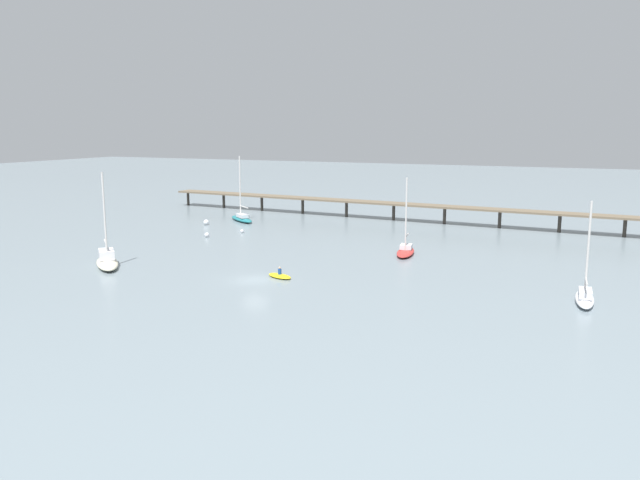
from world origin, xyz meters
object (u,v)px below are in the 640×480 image
at_px(pier, 468,205).
at_px(mooring_buoy_near, 242,231).
at_px(sailboat_red, 406,250).
at_px(sailboat_white, 585,296).
at_px(sailboat_teal, 242,217).
at_px(dinghy_yellow, 280,276).
at_px(mooring_buoy_outer, 207,235).
at_px(sailboat_cream, 107,260).
at_px(mooring_buoy_mid, 206,222).

xyz_separation_m(pier, mooring_buoy_near, (-28.36, -20.29, -3.02)).
relative_size(pier, sailboat_red, 9.46).
relative_size(sailboat_red, sailboat_white, 1.04).
distance_m(sailboat_teal, dinghy_yellow, 39.94).
bearing_deg(mooring_buoy_near, sailboat_red, -11.77).
xyz_separation_m(sailboat_red, mooring_buoy_near, (-26.12, 5.44, -0.31)).
xyz_separation_m(dinghy_yellow, mooring_buoy_outer, (-20.45, 17.00, 0.13)).
relative_size(sailboat_teal, mooring_buoy_near, 20.38).
xyz_separation_m(sailboat_cream, dinghy_yellow, (19.76, 3.17, -0.54)).
distance_m(pier, sailboat_white, 43.76).
distance_m(sailboat_teal, mooring_buoy_outer, 15.39).
height_order(sailboat_white, mooring_buoy_mid, sailboat_white).
bearing_deg(mooring_buoy_mid, sailboat_teal, 61.35).
distance_m(sailboat_teal, sailboat_white, 60.17).
bearing_deg(sailboat_teal, mooring_buoy_near, -58.60).
distance_m(pier, mooring_buoy_outer, 40.15).
bearing_deg(mooring_buoy_near, mooring_buoy_mid, 154.96).
xyz_separation_m(pier, sailboat_teal, (-34.39, -10.42, -2.63)).
bearing_deg(sailboat_red, dinghy_yellow, -116.33).
bearing_deg(sailboat_red, sailboat_cream, -144.68).
xyz_separation_m(sailboat_teal, sailboat_white, (52.55, -29.31, -0.01)).
height_order(pier, sailboat_teal, sailboat_teal).
relative_size(sailboat_cream, sailboat_teal, 0.98).
height_order(sailboat_red, mooring_buoy_near, sailboat_red).
height_order(sailboat_white, mooring_buoy_near, sailboat_white).
bearing_deg(mooring_buoy_near, sailboat_teal, 121.40).
height_order(sailboat_red, sailboat_teal, sailboat_teal).
distance_m(pier, sailboat_cream, 54.77).
bearing_deg(mooring_buoy_outer, sailboat_teal, 102.93).
relative_size(mooring_buoy_near, mooring_buoy_outer, 0.78).
distance_m(mooring_buoy_mid, mooring_buoy_near, 10.04).
relative_size(pier, sailboat_white, 9.88).
relative_size(sailboat_red, mooring_buoy_mid, 11.06).
distance_m(sailboat_white, dinghy_yellow, 28.79).
bearing_deg(sailboat_teal, mooring_buoy_outer, -77.07).
xyz_separation_m(sailboat_cream, sailboat_red, (28.02, 19.85, -0.17)).
distance_m(mooring_buoy_mid, mooring_buoy_outer, 11.42).
relative_size(mooring_buoy_mid, mooring_buoy_outer, 1.27).
xyz_separation_m(sailboat_teal, dinghy_yellow, (23.89, -32.00, -0.44)).
xyz_separation_m(sailboat_teal, mooring_buoy_near, (6.03, -9.87, -0.38)).
height_order(pier, dinghy_yellow, pier).
distance_m(pier, mooring_buoy_near, 35.00).
bearing_deg(pier, mooring_buoy_near, -144.42).
height_order(sailboat_teal, mooring_buoy_mid, sailboat_teal).
xyz_separation_m(sailboat_red, sailboat_teal, (-32.15, 15.32, 0.08)).
bearing_deg(mooring_buoy_outer, sailboat_white, -16.24).
distance_m(sailboat_cream, sailboat_white, 48.77).
distance_m(sailboat_teal, mooring_buoy_mid, 6.41).
bearing_deg(mooring_buoy_near, sailboat_cream, -94.28).
bearing_deg(mooring_buoy_near, dinghy_yellow, -51.08).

